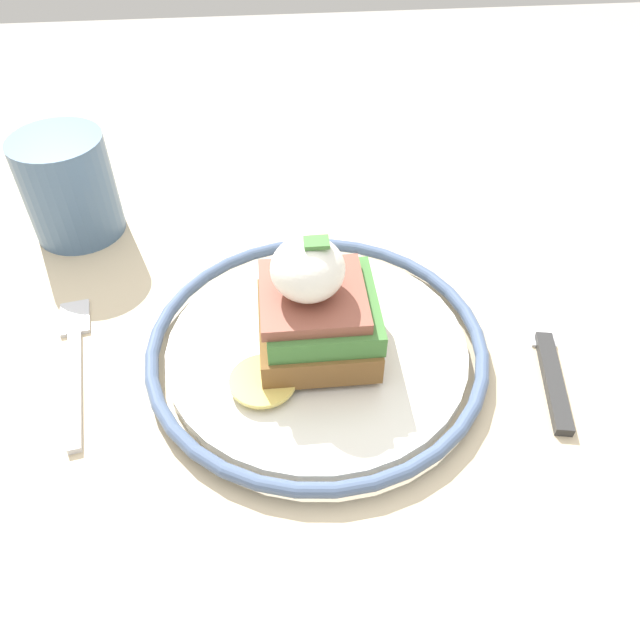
# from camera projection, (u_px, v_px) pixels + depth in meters

# --- Properties ---
(dining_table) EXTENTS (1.06, 0.77, 0.75)m
(dining_table) POSITION_uv_depth(u_px,v_px,m) (289.00, 454.00, 0.54)
(dining_table) COLOR #C6B28E
(dining_table) RESTS_ON ground_plane
(plate) EXTENTS (0.25, 0.25, 0.02)m
(plate) POSITION_uv_depth(u_px,v_px,m) (320.00, 346.00, 0.46)
(plate) COLOR silver
(plate) RESTS_ON dining_table
(sandwich) EXTENTS (0.11, 0.10, 0.09)m
(sandwich) POSITION_uv_depth(u_px,v_px,m) (318.00, 307.00, 0.43)
(sandwich) COLOR brown
(sandwich) RESTS_ON plate
(fork) EXTENTS (0.04, 0.15, 0.00)m
(fork) POSITION_uv_depth(u_px,v_px,m) (78.00, 360.00, 0.45)
(fork) COLOR silver
(fork) RESTS_ON dining_table
(knife) EXTENTS (0.05, 0.18, 0.01)m
(knife) POSITION_uv_depth(u_px,v_px,m) (548.00, 349.00, 0.46)
(knife) COLOR #2D2D2D
(knife) RESTS_ON dining_table
(cup) EXTENTS (0.08, 0.08, 0.09)m
(cup) POSITION_uv_depth(u_px,v_px,m) (71.00, 185.00, 0.54)
(cup) COLOR slate
(cup) RESTS_ON dining_table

